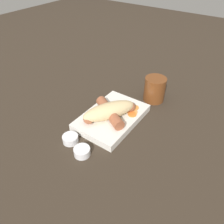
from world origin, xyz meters
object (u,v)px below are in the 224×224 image
at_px(food_tray, 112,117).
at_px(sausage, 110,113).
at_px(condiment_cup_near, 70,139).
at_px(drink_glass, 155,89).
at_px(bread_roll, 109,111).
at_px(condiment_cup_far, 82,152).

height_order(food_tray, sausage, sausage).
xyz_separation_m(condiment_cup_near, drink_glass, (0.34, -0.10, 0.04)).
xyz_separation_m(food_tray, drink_glass, (0.19, -0.06, 0.03)).
distance_m(food_tray, sausage, 0.03).
bearing_deg(drink_glass, condiment_cup_near, 163.37).
distance_m(food_tray, bread_roll, 0.04).
xyz_separation_m(food_tray, sausage, (-0.01, -0.00, 0.03)).
xyz_separation_m(condiment_cup_far, drink_glass, (0.36, -0.04, 0.04)).
bearing_deg(condiment_cup_near, drink_glass, -16.63).
xyz_separation_m(bread_roll, drink_glass, (0.21, -0.06, -0.00)).
xyz_separation_m(condiment_cup_near, condiment_cup_far, (-0.02, -0.06, 0.00)).
bearing_deg(drink_glass, bread_roll, 164.16).
relative_size(sausage, condiment_cup_near, 3.43).
height_order(sausage, condiment_cup_near, sausage).
bearing_deg(condiment_cup_near, food_tray, -15.92).
distance_m(sausage, condiment_cup_far, 0.16).
relative_size(food_tray, bread_roll, 1.30).
distance_m(sausage, drink_glass, 0.21).
xyz_separation_m(sausage, condiment_cup_near, (-0.14, 0.05, -0.03)).
xyz_separation_m(food_tray, condiment_cup_near, (-0.15, 0.04, -0.00)).
bearing_deg(condiment_cup_far, food_tray, 5.81).
height_order(bread_roll, condiment_cup_near, bread_roll).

